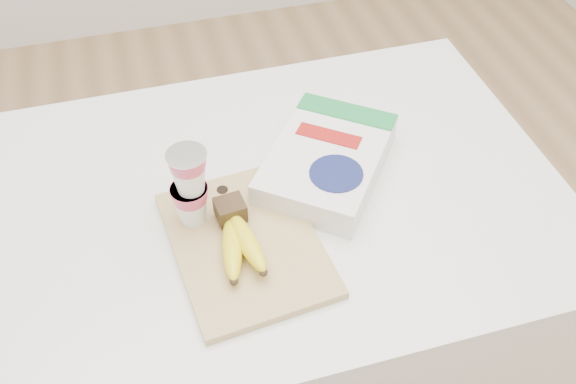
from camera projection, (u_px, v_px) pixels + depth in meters
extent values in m
cube|color=white|center=(262.00, 322.00, 1.45)|extent=(1.11, 0.74, 0.83)
cube|color=tan|center=(246.00, 244.00, 1.06)|extent=(0.26, 0.34, 0.02)
cube|color=#382816|center=(230.00, 210.00, 1.07)|extent=(0.05, 0.05, 0.03)
ellipsoid|color=yellow|center=(232.00, 246.00, 1.03)|extent=(0.06, 0.15, 0.04)
sphere|color=#382816|center=(234.00, 281.00, 0.98)|extent=(0.01, 0.01, 0.01)
ellipsoid|color=yellow|center=(247.00, 241.00, 1.03)|extent=(0.05, 0.15, 0.04)
sphere|color=#382816|center=(263.00, 272.00, 0.98)|extent=(0.01, 0.01, 0.01)
cylinder|color=silver|center=(186.00, 155.00, 0.98)|extent=(0.06, 0.06, 0.00)
cube|color=white|center=(327.00, 161.00, 1.17)|extent=(0.32, 0.33, 0.06)
cube|color=#1C7E3A|center=(347.00, 111.00, 1.22)|extent=(0.18, 0.15, 0.00)
cylinder|color=#141B4E|center=(336.00, 173.00, 1.10)|extent=(0.13, 0.13, 0.00)
cube|color=#9D1612|center=(329.00, 136.00, 1.17)|extent=(0.11, 0.10, 0.00)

